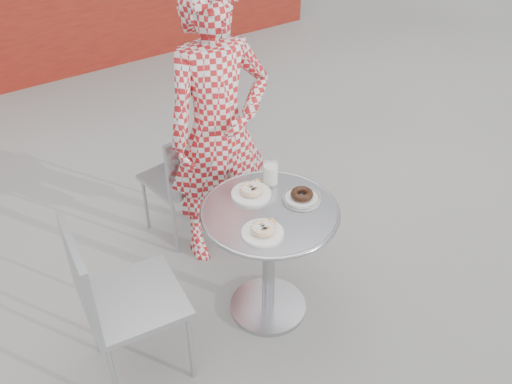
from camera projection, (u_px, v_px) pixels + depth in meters
ground at (266, 313)px, 3.19m from camera, size 60.00×60.00×0.00m
bistro_table at (269, 237)px, 2.90m from camera, size 0.70×0.70×0.71m
chair_far at (182, 200)px, 3.62m from camera, size 0.43×0.43×0.80m
chair_left at (136, 327)px, 2.75m from camera, size 0.49×0.48×0.92m
seated_person at (219, 131)px, 3.16m from camera, size 0.65×0.46×1.67m
plate_far at (252, 191)px, 2.89m from camera, size 0.20×0.20×0.05m
plate_near at (263, 230)px, 2.65m from camera, size 0.20×0.20×0.05m
plate_checker at (302, 197)px, 2.86m from camera, size 0.20×0.20×0.05m
milk_cup at (271, 174)px, 2.95m from camera, size 0.08×0.08×0.13m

